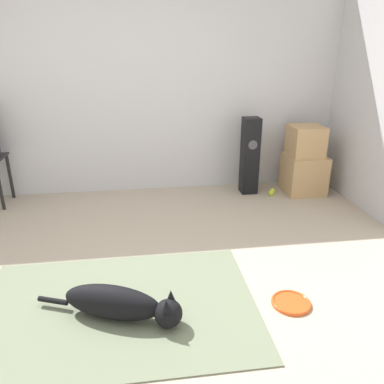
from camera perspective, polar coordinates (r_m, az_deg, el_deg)
ground_plane at (r=2.92m, az=-10.59°, el=-14.10°), size 12.00×12.00×0.00m
wall_back at (r=4.51m, az=-10.75°, el=15.82°), size 8.00×0.06×2.55m
area_rug at (r=2.74m, az=-11.34°, el=-16.83°), size 1.91×1.29×0.01m
dog at (r=2.56m, az=-10.72°, el=-16.40°), size 0.96×0.44×0.24m
frisbee at (r=2.80m, az=14.86°, el=-15.97°), size 0.27×0.27×0.03m
cardboard_box_lower at (r=4.76m, az=16.63°, el=2.67°), size 0.46×0.45×0.46m
cardboard_box_upper at (r=4.64m, az=16.94°, el=7.45°), size 0.37×0.37×0.35m
floor_speaker at (r=4.53m, az=8.80°, el=5.44°), size 0.19×0.20×0.91m
tennis_ball_by_boxes at (r=4.67m, az=12.16°, el=0.17°), size 0.07×0.07×0.07m
tennis_ball_near_speaker at (r=4.59m, az=11.95°, el=-0.16°), size 0.07×0.07×0.07m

